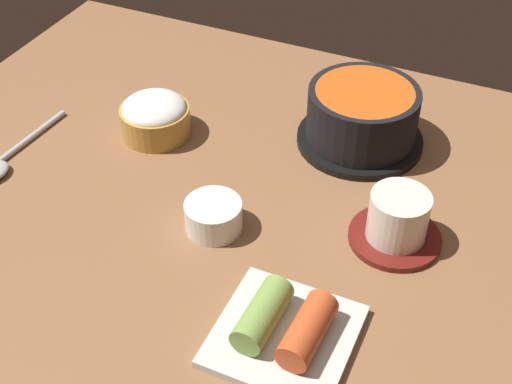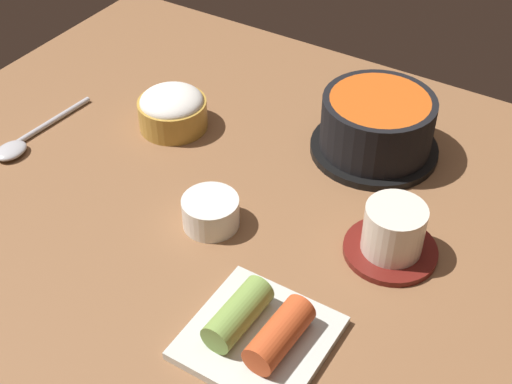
# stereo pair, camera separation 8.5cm
# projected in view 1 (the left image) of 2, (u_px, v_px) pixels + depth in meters

# --- Properties ---
(dining_table) EXTENTS (1.00, 0.76, 0.02)m
(dining_table) POSITION_uv_depth(u_px,v_px,m) (248.00, 202.00, 0.90)
(dining_table) COLOR brown
(dining_table) RESTS_ON ground
(stone_pot) EXTENTS (0.17, 0.17, 0.08)m
(stone_pot) POSITION_uv_depth(u_px,v_px,m) (362.00, 117.00, 0.95)
(stone_pot) COLOR black
(stone_pot) RESTS_ON dining_table
(rice_bowl) EXTENTS (0.10, 0.10, 0.06)m
(rice_bowl) POSITION_uv_depth(u_px,v_px,m) (155.00, 116.00, 0.97)
(rice_bowl) COLOR #B78C38
(rice_bowl) RESTS_ON dining_table
(tea_cup_with_saucer) EXTENTS (0.11, 0.11, 0.07)m
(tea_cup_with_saucer) POSITION_uv_depth(u_px,v_px,m) (397.00, 222.00, 0.81)
(tea_cup_with_saucer) COLOR maroon
(tea_cup_with_saucer) RESTS_ON dining_table
(banchan_cup_center) EXTENTS (0.07, 0.07, 0.04)m
(banchan_cup_center) POSITION_uv_depth(u_px,v_px,m) (213.00, 215.00, 0.83)
(banchan_cup_center) COLOR white
(banchan_cup_center) RESTS_ON dining_table
(kimchi_plate) EXTENTS (0.14, 0.14, 0.04)m
(kimchi_plate) POSITION_uv_depth(u_px,v_px,m) (284.00, 329.00, 0.71)
(kimchi_plate) COLOR silver
(kimchi_plate) RESTS_ON dining_table
(spoon) EXTENTS (0.04, 0.18, 0.01)m
(spoon) POSITION_uv_depth(u_px,v_px,m) (4.00, 161.00, 0.93)
(spoon) COLOR #B7B7BC
(spoon) RESTS_ON dining_table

